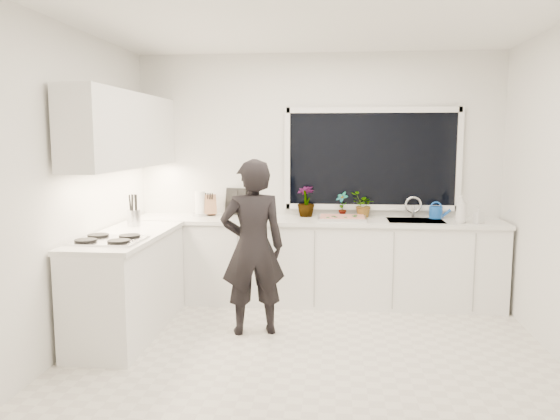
# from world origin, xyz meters

# --- Properties ---
(floor) EXTENTS (4.00, 3.50, 0.02)m
(floor) POSITION_xyz_m (0.00, 0.00, -0.01)
(floor) COLOR beige
(floor) RESTS_ON ground
(wall_back) EXTENTS (4.00, 0.02, 2.70)m
(wall_back) POSITION_xyz_m (0.00, 1.76, 1.35)
(wall_back) COLOR white
(wall_back) RESTS_ON ground
(wall_left) EXTENTS (0.02, 3.50, 2.70)m
(wall_left) POSITION_xyz_m (-2.01, 0.00, 1.35)
(wall_left) COLOR white
(wall_left) RESTS_ON ground
(ceiling) EXTENTS (4.00, 3.50, 0.02)m
(ceiling) POSITION_xyz_m (0.00, 0.00, 2.71)
(ceiling) COLOR white
(ceiling) RESTS_ON wall_back
(window) EXTENTS (1.80, 0.02, 1.00)m
(window) POSITION_xyz_m (0.60, 1.73, 1.55)
(window) COLOR black
(window) RESTS_ON wall_back
(base_cabinets_back) EXTENTS (3.92, 0.58, 0.88)m
(base_cabinets_back) POSITION_xyz_m (0.00, 1.45, 0.44)
(base_cabinets_back) COLOR white
(base_cabinets_back) RESTS_ON floor
(base_cabinets_left) EXTENTS (0.58, 1.60, 0.88)m
(base_cabinets_left) POSITION_xyz_m (-1.67, 0.35, 0.44)
(base_cabinets_left) COLOR white
(base_cabinets_left) RESTS_ON floor
(countertop_back) EXTENTS (3.94, 0.62, 0.04)m
(countertop_back) POSITION_xyz_m (0.00, 1.44, 0.90)
(countertop_back) COLOR silver
(countertop_back) RESTS_ON base_cabinets_back
(countertop_left) EXTENTS (0.62, 1.60, 0.04)m
(countertop_left) POSITION_xyz_m (-1.67, 0.35, 0.90)
(countertop_left) COLOR silver
(countertop_left) RESTS_ON base_cabinets_left
(upper_cabinets) EXTENTS (0.34, 2.10, 0.70)m
(upper_cabinets) POSITION_xyz_m (-1.79, 0.70, 1.85)
(upper_cabinets) COLOR white
(upper_cabinets) RESTS_ON wall_left
(sink) EXTENTS (0.58, 0.42, 0.14)m
(sink) POSITION_xyz_m (1.05, 1.45, 0.87)
(sink) COLOR silver
(sink) RESTS_ON countertop_back
(faucet) EXTENTS (0.03, 0.03, 0.22)m
(faucet) POSITION_xyz_m (1.05, 1.65, 1.03)
(faucet) COLOR silver
(faucet) RESTS_ON countertop_back
(stovetop) EXTENTS (0.56, 0.48, 0.03)m
(stovetop) POSITION_xyz_m (-1.69, -0.00, 0.94)
(stovetop) COLOR black
(stovetop) RESTS_ON countertop_left
(person) EXTENTS (0.66, 0.52, 1.60)m
(person) POSITION_xyz_m (-0.53, 0.45, 0.80)
(person) COLOR black
(person) RESTS_ON floor
(pizza_tray) EXTENTS (0.51, 0.38, 0.03)m
(pizza_tray) POSITION_xyz_m (0.28, 1.42, 0.94)
(pizza_tray) COLOR #B0B1B5
(pizza_tray) RESTS_ON countertop_back
(pizza) EXTENTS (0.46, 0.33, 0.01)m
(pizza) POSITION_xyz_m (0.28, 1.42, 0.95)
(pizza) COLOR #AE3C17
(pizza) RESTS_ON pizza_tray
(watering_can) EXTENTS (0.18, 0.18, 0.13)m
(watering_can) POSITION_xyz_m (1.28, 1.61, 0.98)
(watering_can) COLOR #124BAE
(watering_can) RESTS_ON countertop_back
(paper_towel_roll) EXTENTS (0.11, 0.11, 0.26)m
(paper_towel_roll) POSITION_xyz_m (-1.29, 1.55, 1.05)
(paper_towel_roll) COLOR white
(paper_towel_roll) RESTS_ON countertop_back
(knife_block) EXTENTS (0.16, 0.14, 0.22)m
(knife_block) POSITION_xyz_m (-1.19, 1.59, 1.03)
(knife_block) COLOR #A27A4B
(knife_block) RESTS_ON countertop_back
(utensil_crock) EXTENTS (0.16, 0.16, 0.16)m
(utensil_crock) POSITION_xyz_m (-1.77, 0.80, 1.00)
(utensil_crock) COLOR silver
(utensil_crock) RESTS_ON countertop_left
(picture_frame_large) EXTENTS (0.22, 0.04, 0.28)m
(picture_frame_large) POSITION_xyz_m (-0.78, 1.69, 1.06)
(picture_frame_large) COLOR black
(picture_frame_large) RESTS_ON countertop_back
(picture_frame_small) EXTENTS (0.24, 0.09, 0.30)m
(picture_frame_small) POSITION_xyz_m (-0.91, 1.69, 1.07)
(picture_frame_small) COLOR black
(picture_frame_small) RESTS_ON countertop_back
(herb_plants) EXTENTS (0.91, 0.33, 0.34)m
(herb_plants) POSITION_xyz_m (0.23, 1.61, 1.07)
(herb_plants) COLOR #26662D
(herb_plants) RESTS_ON countertop_back
(soap_bottles) EXTENTS (0.30, 0.16, 0.29)m
(soap_bottles) POSITION_xyz_m (1.52, 1.30, 1.05)
(soap_bottles) COLOR #D8BF66
(soap_bottles) RESTS_ON countertop_back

